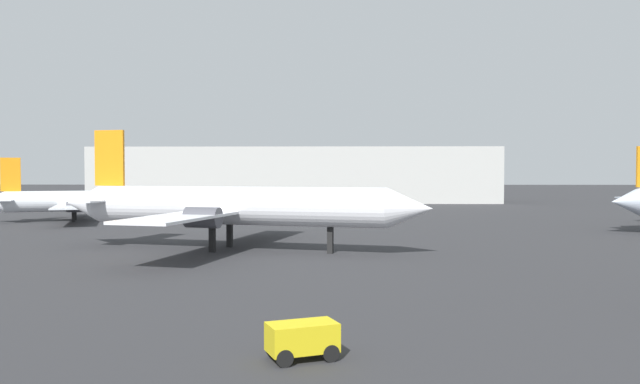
% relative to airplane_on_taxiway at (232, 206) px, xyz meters
% --- Properties ---
extents(airplane_on_taxiway, '(32.47, 26.99, 10.22)m').
position_rel_airplane_on_taxiway_xyz_m(airplane_on_taxiway, '(0.00, 0.00, 0.00)').
color(airplane_on_taxiway, white).
rests_on(airplane_on_taxiway, ground_plane).
extents(airplane_far_left, '(24.11, 23.07, 8.35)m').
position_rel_airplane_on_taxiway_xyz_m(airplane_far_left, '(-25.19, 30.04, -1.06)').
color(airplane_far_left, silver).
rests_on(airplane_far_left, ground_plane).
extents(baggage_cart, '(2.71, 2.13, 1.30)m').
position_rel_airplane_on_taxiway_xyz_m(baggage_cart, '(7.43, -30.46, -2.94)').
color(baggage_cart, gold).
rests_on(baggage_cart, ground_plane).
extents(terminal_building, '(85.13, 19.60, 11.62)m').
position_rel_airplane_on_taxiway_xyz_m(terminal_building, '(0.16, 84.40, 2.11)').
color(terminal_building, '#B7B7B2').
rests_on(terminal_building, ground_plane).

